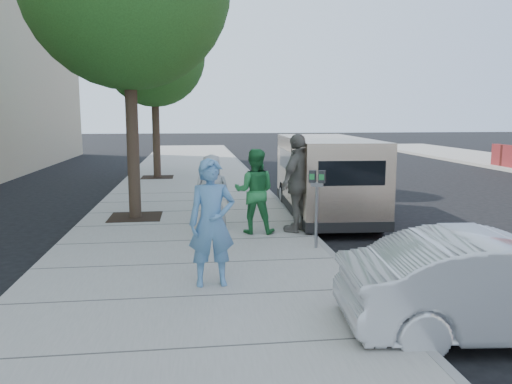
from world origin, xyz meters
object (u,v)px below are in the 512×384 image
Objects in this scene: tree_far at (155,51)px; person_green_shirt at (255,191)px; sedan at (503,286)px; person_officer at (212,223)px; parking_meter at (317,192)px; person_striped_polo at (298,183)px; person_gray_shirt at (212,193)px; van at (325,175)px.

tree_far is 3.79× the size of person_green_shirt.
person_officer reaches higher than sedan.
parking_meter is at bearing 25.19° from sedan.
tree_far is 10.59m from person_green_shirt.
person_striped_polo reaches higher than sedan.
person_striped_polo reaches higher than person_officer.
person_officer reaches higher than person_green_shirt.
person_striped_polo is (-1.34, 4.86, 0.55)m from sedan.
person_gray_shirt is (-3.10, 5.15, 0.34)m from sedan.
person_green_shirt reaches higher than sedan.
van reaches higher than person_gray_shirt.
sedan is 3.71m from person_officer.
person_officer is at bearing 66.20° from sedan.
tree_far is 15.72m from sedan.
tree_far reaches higher than van.
van is at bearing -58.43° from tree_far.
person_striped_polo is at bearing 116.95° from parking_meter.
sedan is at bearing -85.11° from van.
person_green_shirt is at bearing -45.80° from person_striped_polo.
van is 3.02× the size of person_officer.
person_gray_shirt is at bearing -145.16° from van.
tree_far reaches higher than person_officer.
tree_far is 3.23× the size of person_striped_polo.
parking_meter is 0.82× the size of person_green_shirt.
sedan is at bearing 57.35° from person_striped_polo.
person_gray_shirt reaches higher than parking_meter.
tree_far is 4.09× the size of person_gray_shirt.
tree_far is 3.63× the size of person_officer.
sedan is 2.04× the size of person_officer.
tree_far is 1.20× the size of van.
person_officer is at bearing -117.23° from van.
tree_far is 9.52m from van.
van is at bearing 6.97° from sedan.
tree_far is 4.61× the size of parking_meter.
person_officer reaches higher than parking_meter.
person_officer is 3.37m from person_gray_shirt.
parking_meter is at bearing -104.27° from van.
tree_far is 11.97m from parking_meter.
person_striped_polo is (-1.10, -2.07, 0.11)m from van.
person_officer is at bearing -113.22° from parking_meter.
parking_meter is 3.79m from sedan.
person_green_shirt is at bearing 150.97° from parking_meter.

